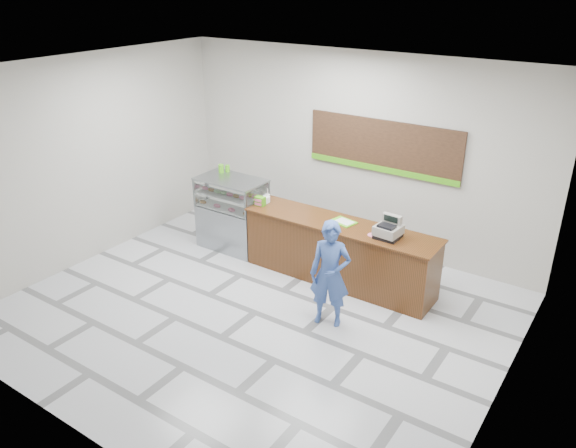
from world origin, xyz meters
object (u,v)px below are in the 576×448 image
Objects in this scene: display_case at (232,213)px; sales_counter at (339,252)px; serving_tray at (343,222)px; cash_register at (389,230)px; customer at (330,274)px.

sales_counter is at bearing -0.00° from display_case.
sales_counter is 2.45× the size of display_case.
display_case reaches higher than serving_tray.
display_case is at bearing -176.00° from cash_register.
customer is at bearing -66.87° from sales_counter.
serving_tray is (-0.82, 0.11, -0.12)m from cash_register.
cash_register is at bearing 53.82° from customer.
cash_register is 0.83m from serving_tray.
cash_register is at bearing -0.83° from display_case.
sales_counter is 8.18× the size of cash_register.
sales_counter is 2.06× the size of customer.
cash_register is (0.85, -0.04, 0.64)m from sales_counter.
display_case is 3.10m from cash_register.
serving_tray is at bearing 67.32° from sales_counter.
customer is (0.48, -1.13, 0.28)m from sales_counter.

